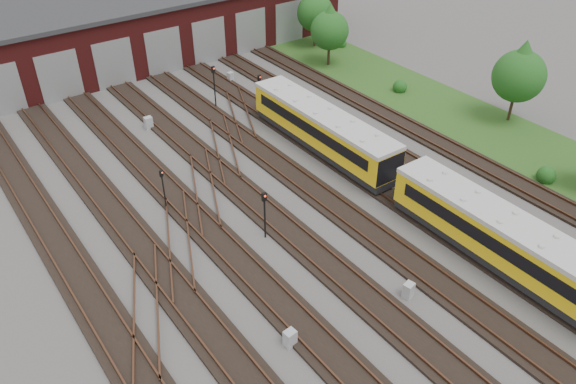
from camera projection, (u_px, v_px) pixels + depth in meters
ground at (391, 282)px, 31.34m from camera, size 120.00×120.00×0.00m
track_network at (382, 276)px, 31.59m from camera, size 30.40×70.00×0.33m
maintenance_shed at (108, 31)px, 55.89m from camera, size 51.00×12.50×6.35m
grass_verge at (468, 120)px, 47.16m from camera, size 8.00×55.00×0.05m
metro_train at (502, 239)px, 31.55m from camera, size 2.72×46.46×2.98m
signal_mast_0 at (265, 209)px, 33.34m from camera, size 0.29×0.27×3.33m
signal_mast_1 at (163, 185)px, 35.78m from camera, size 0.26×0.25×3.06m
signal_mast_2 at (214, 82)px, 47.74m from camera, size 0.31×0.29×3.82m
signal_mast_3 at (260, 89)px, 47.09m from camera, size 0.31×0.30×3.45m
relay_cabinet_0 at (290, 338)px, 27.44m from camera, size 0.62×0.54×0.96m
relay_cabinet_1 at (149, 123)px, 45.72m from camera, size 0.62×0.51×1.02m
relay_cabinet_2 at (408, 290)px, 30.14m from camera, size 0.65×0.58×0.94m
relay_cabinet_3 at (231, 77)px, 53.50m from camera, size 0.61×0.53×0.90m
relay_cabinet_4 at (394, 181)px, 38.66m from camera, size 0.74×0.64×1.14m
tree_0 at (315, 8)px, 59.04m from camera, size 3.86×3.86×6.40m
tree_1 at (330, 26)px, 54.76m from camera, size 3.77×3.77×6.25m
tree_2 at (520, 70)px, 44.61m from camera, size 4.21×4.21×6.98m
bush_0 at (547, 173)px, 39.28m from camera, size 1.34×1.34×1.34m
bush_1 at (400, 85)px, 51.51m from camera, size 1.29×1.29×1.29m
bush_2 at (341, 42)px, 60.94m from camera, size 1.16×1.16×1.16m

